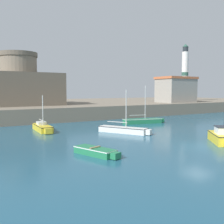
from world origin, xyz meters
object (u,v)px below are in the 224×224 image
at_px(sailboat_yellow_3, 43,127).
at_px(fortress, 19,86).
at_px(sailboat_green_5, 143,121).
at_px(sailboat_white_0, 124,130).
at_px(lighthouse, 185,73).
at_px(motorboat_yellow_1, 224,137).
at_px(harbor_shed_near_wharf, 176,90).
at_px(dinghy_green_2, 96,151).

distance_m(sailboat_yellow_3, fortress, 20.18).
distance_m(sailboat_green_5, fortress, 24.73).
bearing_deg(sailboat_white_0, sailboat_yellow_3, 140.88).
distance_m(sailboat_white_0, lighthouse, 41.58).
height_order(sailboat_green_5, lighthouse, lighthouse).
relative_size(sailboat_white_0, motorboat_yellow_1, 1.27).
height_order(sailboat_white_0, sailboat_yellow_3, sailboat_white_0).
bearing_deg(harbor_shed_near_wharf, sailboat_green_5, -146.77).
distance_m(motorboat_yellow_1, sailboat_green_5, 15.82).
xyz_separation_m(lighthouse, harbor_shed_near_wharf, (-8.00, -5.06, -4.14)).
bearing_deg(motorboat_yellow_1, fortress, 107.48).
bearing_deg(fortress, lighthouse, -4.08).
xyz_separation_m(motorboat_yellow_1, sailboat_green_5, (2.56, 15.61, -0.18)).
distance_m(motorboat_yellow_1, lighthouse, 44.40).
xyz_separation_m(fortress, lighthouse, (40.00, -2.85, 3.56)).
distance_m(motorboat_yellow_1, harbor_shed_near_wharf, 34.85).
relative_size(sailboat_white_0, lighthouse, 0.43).
bearing_deg(lighthouse, sailboat_green_5, -147.05).
xyz_separation_m(sailboat_white_0, harbor_shed_near_wharf, (25.59, 17.79, 4.73)).
bearing_deg(motorboat_yellow_1, sailboat_green_5, 80.70).
height_order(fortress, harbor_shed_near_wharf, fortress).
relative_size(motorboat_yellow_1, sailboat_green_5, 0.74).
height_order(sailboat_yellow_3, lighthouse, lighthouse).
distance_m(dinghy_green_2, sailboat_yellow_3, 13.94).
distance_m(sailboat_yellow_3, lighthouse, 45.36).
relative_size(motorboat_yellow_1, dinghy_green_2, 1.14).
distance_m(dinghy_green_2, lighthouse, 52.02).
relative_size(dinghy_green_2, sailboat_yellow_3, 0.75).
bearing_deg(sailboat_white_0, dinghy_green_2, -134.58).
distance_m(motorboat_yellow_1, fortress, 37.56).
relative_size(sailboat_yellow_3, sailboat_green_5, 0.86).
distance_m(motorboat_yellow_1, dinghy_green_2, 12.51).
bearing_deg(sailboat_green_5, lighthouse, 32.95).
xyz_separation_m(dinghy_green_2, harbor_shed_near_wharf, (33.15, 25.47, 4.82)).
relative_size(dinghy_green_2, sailboat_green_5, 0.64).
distance_m(sailboat_white_0, fortress, 27.02).
bearing_deg(lighthouse, dinghy_green_2, -143.43).
bearing_deg(dinghy_green_2, fortress, 88.02).
relative_size(sailboat_green_5, fortress, 0.49).
bearing_deg(fortress, harbor_shed_near_wharf, -13.89).
xyz_separation_m(motorboat_yellow_1, harbor_shed_near_wharf, (20.83, 27.58, 4.52)).
bearing_deg(sailboat_green_5, harbor_shed_near_wharf, 33.23).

